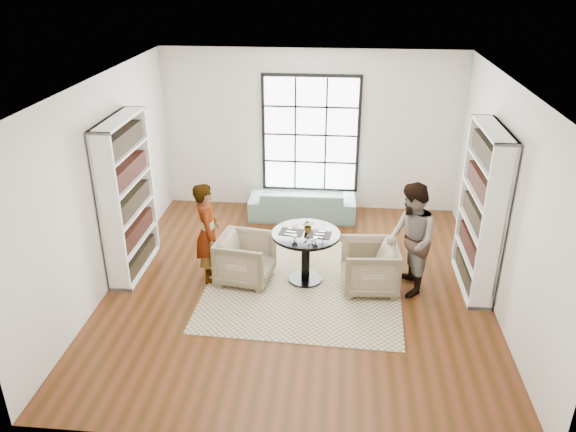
# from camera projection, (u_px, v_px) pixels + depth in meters

# --- Properties ---
(ground) EXTENTS (6.00, 6.00, 0.00)m
(ground) POSITION_uv_depth(u_px,v_px,m) (297.00, 286.00, 8.32)
(ground) COLOR #5C2A15
(room_shell) EXTENTS (6.00, 6.01, 6.00)m
(room_shell) POSITION_uv_depth(u_px,v_px,m) (301.00, 194.00, 8.28)
(room_shell) COLOR silver
(room_shell) RESTS_ON ground
(rug) EXTENTS (2.95, 2.95, 0.01)m
(rug) POSITION_uv_depth(u_px,v_px,m) (304.00, 284.00, 8.35)
(rug) COLOR #BDAD8E
(rug) RESTS_ON ground
(pedestal_table) EXTENTS (1.00, 1.00, 0.80)m
(pedestal_table) POSITION_uv_depth(u_px,v_px,m) (306.00, 246.00, 8.24)
(pedestal_table) COLOR black
(pedestal_table) RESTS_ON ground
(sofa) EXTENTS (1.98, 0.82, 0.57)m
(sofa) POSITION_uv_depth(u_px,v_px,m) (302.00, 203.00, 10.42)
(sofa) COLOR slate
(sofa) RESTS_ON ground
(armchair_left) EXTENTS (0.89, 0.87, 0.72)m
(armchair_left) POSITION_uv_depth(u_px,v_px,m) (246.00, 259.00, 8.34)
(armchair_left) COLOR tan
(armchair_left) RESTS_ON ground
(armchair_right) EXTENTS (0.85, 0.83, 0.73)m
(armchair_right) POSITION_uv_depth(u_px,v_px,m) (369.00, 267.00, 8.12)
(armchair_right) COLOR tan
(armchair_right) RESTS_ON ground
(person_left) EXTENTS (0.50, 0.64, 1.54)m
(person_left) POSITION_uv_depth(u_px,v_px,m) (208.00, 233.00, 8.22)
(person_left) COLOR gray
(person_left) RESTS_ON ground
(person_right) EXTENTS (0.75, 0.90, 1.66)m
(person_right) POSITION_uv_depth(u_px,v_px,m) (411.00, 240.00, 7.87)
(person_right) COLOR gray
(person_right) RESTS_ON ground
(placemat_left) EXTENTS (0.37, 0.30, 0.01)m
(placemat_left) POSITION_uv_depth(u_px,v_px,m) (291.00, 232.00, 8.17)
(placemat_left) COLOR black
(placemat_left) RESTS_ON pedestal_table
(placemat_right) EXTENTS (0.37, 0.30, 0.01)m
(placemat_right) POSITION_uv_depth(u_px,v_px,m) (319.00, 235.00, 8.09)
(placemat_right) COLOR black
(placemat_right) RESTS_ON pedestal_table
(cutlery_left) EXTENTS (0.17, 0.24, 0.01)m
(cutlery_left) POSITION_uv_depth(u_px,v_px,m) (291.00, 231.00, 8.17)
(cutlery_left) COLOR silver
(cutlery_left) RESTS_ON placemat_left
(cutlery_right) EXTENTS (0.17, 0.24, 0.01)m
(cutlery_right) POSITION_uv_depth(u_px,v_px,m) (319.00, 234.00, 8.09)
(cutlery_right) COLOR silver
(cutlery_right) RESTS_ON placemat_right
(wine_glass_left) EXTENTS (0.09, 0.09, 0.19)m
(wine_glass_left) POSITION_uv_depth(u_px,v_px,m) (295.00, 227.00, 8.00)
(wine_glass_left) COLOR silver
(wine_glass_left) RESTS_ON pedestal_table
(wine_glass_right) EXTENTS (0.08, 0.08, 0.18)m
(wine_glass_right) POSITION_uv_depth(u_px,v_px,m) (316.00, 230.00, 7.93)
(wine_glass_right) COLOR silver
(wine_glass_right) RESTS_ON pedestal_table
(flower_centerpiece) EXTENTS (0.21, 0.19, 0.20)m
(flower_centerpiece) POSITION_uv_depth(u_px,v_px,m) (308.00, 226.00, 8.14)
(flower_centerpiece) COLOR gray
(flower_centerpiece) RESTS_ON pedestal_table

